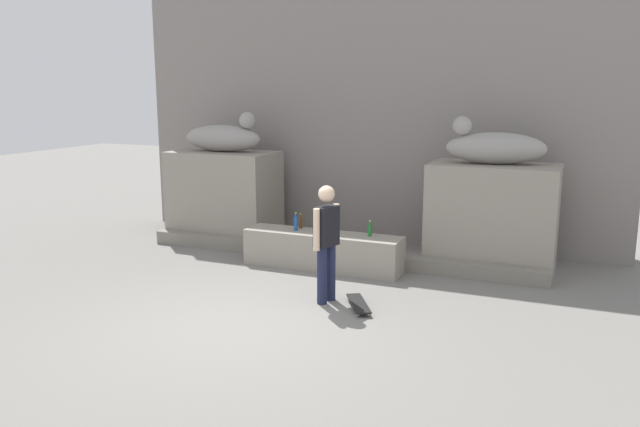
# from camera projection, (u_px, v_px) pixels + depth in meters

# --- Properties ---
(ground_plane) EXTENTS (40.00, 40.00, 0.00)m
(ground_plane) POSITION_uv_depth(u_px,v_px,m) (238.00, 324.00, 8.14)
(ground_plane) COLOR slate
(facade_wall) EXTENTS (9.69, 0.60, 5.78)m
(facade_wall) POSITION_uv_depth(u_px,v_px,m) (371.00, 92.00, 12.25)
(facade_wall) COLOR gray
(facade_wall) RESTS_ON ground_plane
(pedestal_left) EXTENTS (2.06, 1.17, 1.75)m
(pedestal_left) POSITION_uv_depth(u_px,v_px,m) (224.00, 196.00, 12.50)
(pedestal_left) COLOR gray
(pedestal_left) RESTS_ON ground_plane
(pedestal_right) EXTENTS (2.06, 1.17, 1.75)m
(pedestal_right) POSITION_uv_depth(u_px,v_px,m) (492.00, 216.00, 10.51)
(pedestal_right) COLOR gray
(pedestal_right) RESTS_ON ground_plane
(statue_reclining_left) EXTENTS (1.62, 0.61, 0.78)m
(statue_reclining_left) POSITION_uv_depth(u_px,v_px,m) (224.00, 137.00, 12.26)
(statue_reclining_left) COLOR #9D9792
(statue_reclining_left) RESTS_ON pedestal_left
(statue_reclining_right) EXTENTS (1.67, 0.81, 0.78)m
(statue_reclining_right) POSITION_uv_depth(u_px,v_px,m) (494.00, 147.00, 10.29)
(statue_reclining_right) COLOR #9D9792
(statue_reclining_right) RESTS_ON pedestal_right
(ledge_block) EXTENTS (2.70, 0.60, 0.60)m
(ledge_block) POSITION_uv_depth(u_px,v_px,m) (323.00, 250.00, 10.60)
(ledge_block) COLOR gray
(ledge_block) RESTS_ON ground_plane
(skater) EXTENTS (0.28, 0.53, 1.67)m
(skater) POSITION_uv_depth(u_px,v_px,m) (326.00, 239.00, 8.79)
(skater) COLOR #1E233F
(skater) RESTS_ON ground_plane
(skateboard) EXTENTS (0.58, 0.79, 0.08)m
(skateboard) POSITION_uv_depth(u_px,v_px,m) (359.00, 304.00, 8.70)
(skateboard) COLOR black
(skateboard) RESTS_ON ground_plane
(bottle_green) EXTENTS (0.06, 0.06, 0.26)m
(bottle_green) POSITION_uv_depth(u_px,v_px,m) (370.00, 230.00, 10.30)
(bottle_green) COLOR #1E722D
(bottle_green) RESTS_ON ledge_block
(bottle_blue) EXTENTS (0.07, 0.07, 0.31)m
(bottle_blue) POSITION_uv_depth(u_px,v_px,m) (296.00, 223.00, 10.70)
(bottle_blue) COLOR #194C99
(bottle_blue) RESTS_ON ledge_block
(bottle_brown) EXTENTS (0.06, 0.06, 0.26)m
(bottle_brown) POSITION_uv_depth(u_px,v_px,m) (301.00, 222.00, 10.87)
(bottle_brown) COLOR #593314
(bottle_brown) RESTS_ON ledge_block
(stair_step) EXTENTS (7.24, 0.50, 0.24)m
(stair_step) POSITION_uv_depth(u_px,v_px,m) (334.00, 253.00, 11.11)
(stair_step) COLOR gray
(stair_step) RESTS_ON ground_plane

